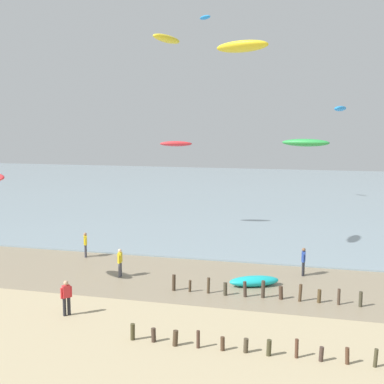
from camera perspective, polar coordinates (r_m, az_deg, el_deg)
name	(u,v)px	position (r m, az deg, el deg)	size (l,w,h in m)	color
wet_sand_strip	(234,282)	(29.74, 4.80, -10.11)	(120.00, 8.51, 0.01)	gray
sea	(285,193)	(67.96, 10.39, -0.10)	(160.00, 70.00, 0.10)	#7F939E
groyne_mid	(339,355)	(21.04, 16.20, -17.20)	(16.71, 0.39, 0.76)	#413C24
groyne_far	(262,291)	(27.29, 7.86, -10.93)	(9.94, 0.35, 0.94)	#3E3023
person_mid_beach	(66,297)	(25.29, -13.95, -11.37)	(0.41, 0.45, 1.71)	#232328
person_by_waterline	(85,244)	(35.62, -11.91, -5.74)	(0.36, 0.52, 1.71)	#383842
person_left_flank	(120,262)	(30.77, -8.11, -7.78)	(0.27, 0.57, 1.71)	#4C4C56
person_right_flank	(303,261)	(31.41, 12.43, -7.56)	(0.23, 0.57, 1.71)	#232328
grounded_kite	(254,281)	(29.18, 7.00, -9.92)	(2.84, 1.02, 0.57)	#19B2B7
kite_aloft_2	(242,46)	(31.12, 5.64, 15.99)	(3.50, 1.12, 0.56)	yellow
kite_aloft_5	(176,144)	(43.65, -1.82, 5.45)	(2.77, 0.89, 0.44)	red
kite_aloft_6	(205,17)	(56.18, 1.48, 19.05)	(1.89, 0.61, 0.30)	#2384D1
kite_aloft_7	(305,143)	(30.54, 12.65, 5.44)	(2.79, 0.89, 0.45)	green
kite_aloft_9	(167,39)	(33.39, -2.87, 16.84)	(2.94, 0.94, 0.47)	yellow
kite_aloft_11	(340,109)	(45.20, 16.34, 9.00)	(2.64, 0.84, 0.42)	#2384D1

